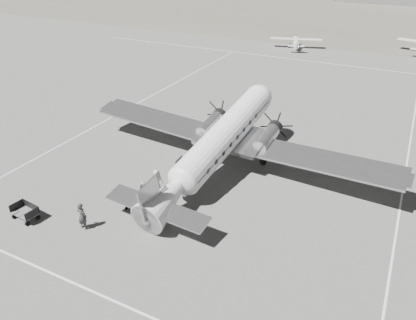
# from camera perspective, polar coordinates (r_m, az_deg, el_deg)

# --- Properties ---
(ground) EXTENTS (260.00, 260.00, 0.00)m
(ground) POSITION_cam_1_polar(r_m,az_deg,el_deg) (32.78, 4.07, -3.54)
(ground) COLOR slate
(ground) RESTS_ON ground
(taxi_line_near) EXTENTS (60.00, 0.15, 0.01)m
(taxi_line_near) POSITION_cam_1_polar(r_m,az_deg,el_deg) (23.46, -10.47, -19.98)
(taxi_line_near) COLOR silver
(taxi_line_near) RESTS_ON ground
(taxi_line_right) EXTENTS (0.15, 80.00, 0.01)m
(taxi_line_right) POSITION_cam_1_polar(r_m,az_deg,el_deg) (31.11, 25.05, -8.55)
(taxi_line_right) COLOR silver
(taxi_line_right) RESTS_ON ground
(taxi_line_left) EXTENTS (0.15, 60.00, 0.01)m
(taxi_line_left) POSITION_cam_1_polar(r_m,az_deg,el_deg) (48.87, -10.95, 7.25)
(taxi_line_left) COLOR silver
(taxi_line_left) RESTS_ON ground
(taxi_line_horizon) EXTENTS (90.00, 0.15, 0.01)m
(taxi_line_horizon) POSITION_cam_1_polar(r_m,az_deg,el_deg) (68.79, 17.71, 12.69)
(taxi_line_horizon) COLOR silver
(taxi_line_horizon) RESTS_ON ground
(grass_infield) EXTENTS (260.00, 90.00, 0.01)m
(grass_infield) POSITION_cam_1_polar(r_m,az_deg,el_deg) (122.42, 22.94, 18.41)
(grass_infield) COLOR #605D50
(grass_infield) RESTS_ON ground
(dc3_airliner) EXTENTS (30.10, 21.91, 5.49)m
(dc3_airliner) POSITION_cam_1_polar(r_m,az_deg,el_deg) (33.09, 1.57, 2.31)
(dc3_airliner) COLOR silver
(dc3_airliner) RESTS_ON ground
(light_plane_left) EXTENTS (10.99, 9.82, 1.91)m
(light_plane_left) POSITION_cam_1_polar(r_m,az_deg,el_deg) (77.46, 12.26, 15.78)
(light_plane_left) COLOR white
(light_plane_left) RESTS_ON ground
(baggage_cart_near) EXTENTS (1.95, 1.60, 0.96)m
(baggage_cart_near) POSITION_cam_1_polar(r_m,az_deg,el_deg) (30.33, -10.08, -5.83)
(baggage_cart_near) COLOR #595959
(baggage_cart_near) RESTS_ON ground
(baggage_cart_far) EXTENTS (2.07, 1.57, 1.09)m
(baggage_cart_far) POSITION_cam_1_polar(r_m,az_deg,el_deg) (31.44, -24.34, -6.74)
(baggage_cart_far) COLOR #595959
(baggage_cart_far) RESTS_ON ground
(ground_crew) EXTENTS (0.77, 0.53, 2.05)m
(ground_crew) POSITION_cam_1_polar(r_m,az_deg,el_deg) (28.83, -17.29, -7.53)
(ground_crew) COLOR #2F2F2F
(ground_crew) RESTS_ON ground
(ramp_agent) EXTENTS (0.84, 0.97, 1.72)m
(ramp_agent) POSITION_cam_1_polar(r_m,az_deg,el_deg) (30.71, -9.01, -4.40)
(ramp_agent) COLOR silver
(ramp_agent) RESTS_ON ground
(passenger) EXTENTS (0.90, 1.09, 1.91)m
(passenger) POSITION_cam_1_polar(r_m,az_deg,el_deg) (31.70, -7.20, -2.90)
(passenger) COLOR #ABACA9
(passenger) RESTS_ON ground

